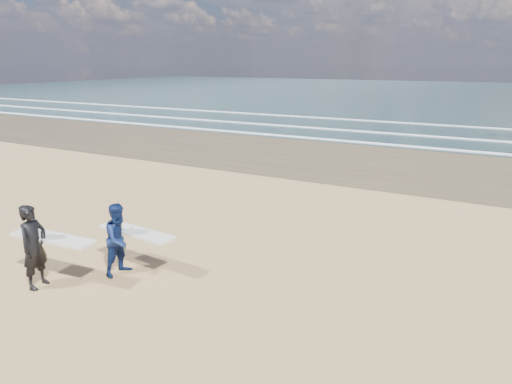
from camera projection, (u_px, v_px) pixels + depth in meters
The scene contains 2 objects.
surfer_near at pixel (36, 246), 10.46m from camera, with size 2.24×1.11×2.00m.
surfer_far at pixel (121, 238), 11.16m from camera, with size 2.23×1.18×1.81m.
Camera 1 is at (9.67, -6.01, 5.10)m, focal length 32.00 mm.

